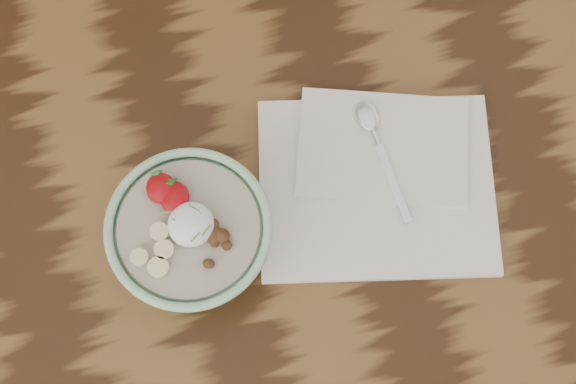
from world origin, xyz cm
name	(u,v)px	position (x,y,z in cm)	size (l,w,h in cm)	color
table	(366,229)	(0.00, 0.00, 65.70)	(160.00, 90.00, 75.00)	black
breakfast_bowl	(192,235)	(-21.69, 1.46, 81.26)	(18.43, 18.43, 12.30)	#9AD0A5
napkin	(378,178)	(1.70, 3.54, 75.74)	(33.44, 29.50, 1.76)	white
spoon	(374,132)	(2.76, 8.97, 77.12)	(2.93, 16.44, 0.86)	silver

